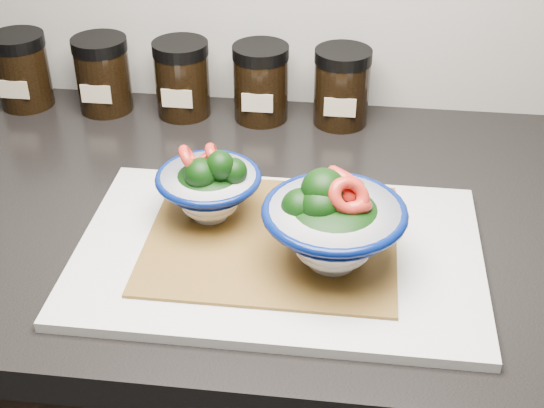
# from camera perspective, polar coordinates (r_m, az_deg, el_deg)

# --- Properties ---
(countertop) EXTENTS (3.50, 0.60, 0.04)m
(countertop) POSITION_cam_1_polar(r_m,az_deg,el_deg) (0.96, -5.76, -0.92)
(countertop) COLOR black
(countertop) RESTS_ON cabinet
(cutting_board) EXTENTS (0.45, 0.30, 0.01)m
(cutting_board) POSITION_cam_1_polar(r_m,az_deg,el_deg) (0.85, 0.50, -3.72)
(cutting_board) COLOR silver
(cutting_board) RESTS_ON countertop
(bamboo_mat) EXTENTS (0.28, 0.24, 0.00)m
(bamboo_mat) POSITION_cam_1_polar(r_m,az_deg,el_deg) (0.86, 0.00, -2.55)
(bamboo_mat) COLOR olive
(bamboo_mat) RESTS_ON cutting_board
(bowl_left) EXTENTS (0.12, 0.12, 0.10)m
(bowl_left) POSITION_cam_1_polar(r_m,az_deg,el_deg) (0.87, -4.70, 1.34)
(bowl_left) COLOR white
(bowl_left) RESTS_ON bamboo_mat
(bowl_right) EXTENTS (0.15, 0.15, 0.12)m
(bowl_right) POSITION_cam_1_polar(r_m,az_deg,el_deg) (0.80, 4.60, -1.53)
(bowl_right) COLOR white
(bowl_right) RESTS_ON bamboo_mat
(spice_jar_a) EXTENTS (0.08, 0.08, 0.11)m
(spice_jar_a) POSITION_cam_1_polar(r_m,az_deg,el_deg) (1.22, -18.30, 9.55)
(spice_jar_a) COLOR black
(spice_jar_a) RESTS_ON countertop
(spice_jar_b) EXTENTS (0.08, 0.08, 0.11)m
(spice_jar_b) POSITION_cam_1_polar(r_m,az_deg,el_deg) (1.17, -12.62, 9.51)
(spice_jar_b) COLOR black
(spice_jar_b) RESTS_ON countertop
(spice_jar_c) EXTENTS (0.08, 0.08, 0.11)m
(spice_jar_c) POSITION_cam_1_polar(r_m,az_deg,el_deg) (1.14, -6.78, 9.37)
(spice_jar_c) COLOR black
(spice_jar_c) RESTS_ON countertop
(spice_jar_d) EXTENTS (0.08, 0.08, 0.11)m
(spice_jar_d) POSITION_cam_1_polar(r_m,az_deg,el_deg) (1.12, -0.85, 9.13)
(spice_jar_d) COLOR black
(spice_jar_d) RESTS_ON countertop
(spice_jar_e) EXTENTS (0.08, 0.08, 0.11)m
(spice_jar_e) POSITION_cam_1_polar(r_m,az_deg,el_deg) (1.11, 5.27, 8.78)
(spice_jar_e) COLOR black
(spice_jar_e) RESTS_ON countertop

